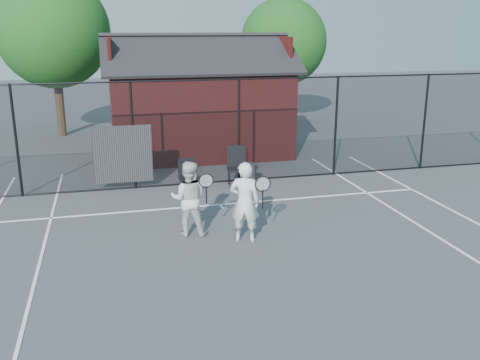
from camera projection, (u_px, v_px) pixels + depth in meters
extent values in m
plane|color=#464950|center=(251.00, 250.00, 10.86)|extent=(80.00, 80.00, 0.00)
cube|color=white|center=(220.00, 204.00, 13.66)|extent=(11.00, 0.06, 0.01)
cube|color=white|center=(23.00, 329.00, 8.03)|extent=(0.06, 18.00, 0.01)
cube|color=white|center=(221.00, 206.00, 13.52)|extent=(0.06, 0.30, 0.01)
cylinder|color=black|center=(16.00, 141.00, 13.93)|extent=(0.07, 0.07, 3.00)
cylinder|color=black|center=(133.00, 136.00, 14.64)|extent=(0.07, 0.07, 3.00)
cylinder|color=black|center=(239.00, 131.00, 15.34)|extent=(0.07, 0.07, 3.00)
cylinder|color=black|center=(336.00, 126.00, 16.05)|extent=(0.07, 0.07, 3.00)
cylinder|color=black|center=(424.00, 122.00, 16.75)|extent=(0.07, 0.07, 3.00)
cylinder|color=black|center=(204.00, 80.00, 14.70)|extent=(22.00, 0.04, 0.04)
cylinder|color=black|center=(206.00, 182.00, 15.51)|extent=(22.00, 0.04, 0.04)
cube|color=black|center=(205.00, 133.00, 15.11)|extent=(22.00, 3.00, 0.01)
cube|color=black|center=(123.00, 154.00, 14.69)|extent=(1.60, 0.04, 1.60)
cube|color=maroon|center=(198.00, 111.00, 18.95)|extent=(6.00, 4.00, 3.00)
cube|color=black|center=(202.00, 54.00, 17.46)|extent=(6.50, 2.36, 1.32)
cube|color=black|center=(192.00, 51.00, 19.32)|extent=(6.50, 2.36, 1.32)
cube|color=maroon|center=(109.00, 53.00, 17.70)|extent=(0.10, 2.80, 1.06)
cube|color=maroon|center=(278.00, 51.00, 19.09)|extent=(0.10, 2.80, 1.06)
cylinder|color=#312313|center=(60.00, 105.00, 22.04)|extent=(0.36, 0.36, 2.52)
sphere|color=#194814|center=(53.00, 31.00, 21.23)|extent=(4.48, 4.48, 4.48)
cylinder|color=#312313|center=(282.00, 98.00, 25.36)|extent=(0.36, 0.36, 2.23)
sphere|color=#194814|center=(284.00, 42.00, 24.64)|extent=(3.97, 3.97, 3.97)
imported|color=silver|center=(245.00, 202.00, 11.14)|extent=(0.73, 0.61, 1.72)
torus|color=black|center=(263.00, 184.00, 10.76)|extent=(0.34, 0.03, 0.34)
cylinder|color=black|center=(263.00, 199.00, 10.85)|extent=(0.03, 0.03, 0.41)
imported|color=silver|center=(189.00, 199.00, 11.49)|extent=(0.94, 0.82, 1.64)
torus|color=black|center=(206.00, 181.00, 11.13)|extent=(0.32, 0.03, 0.32)
cylinder|color=black|center=(206.00, 195.00, 11.22)|extent=(0.03, 0.03, 0.39)
cube|color=black|center=(189.00, 177.00, 14.41)|extent=(0.53, 0.55, 0.93)
cube|color=black|center=(237.00, 167.00, 15.07)|extent=(0.61, 0.63, 1.12)
cylinder|color=black|center=(249.00, 174.00, 15.26)|extent=(0.48, 0.48, 0.64)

